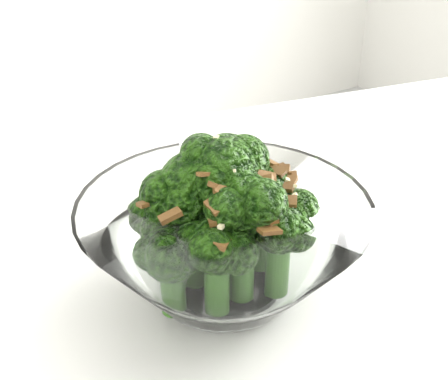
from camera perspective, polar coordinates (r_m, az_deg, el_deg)
broccoli_dish at (r=0.42m, az=-0.05°, el=-4.31°), size 0.20×0.20×0.12m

